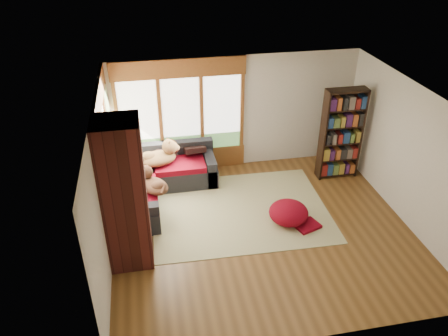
{
  "coord_description": "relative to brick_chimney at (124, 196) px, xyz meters",
  "views": [
    {
      "loc": [
        -1.92,
        -6.25,
        5.19
      ],
      "look_at": [
        -0.58,
        0.78,
        0.95
      ],
      "focal_mm": 35.0,
      "sensor_mm": 36.0,
      "label": 1
    }
  ],
  "objects": [
    {
      "name": "floor",
      "position": [
        2.4,
        0.35,
        -1.3
      ],
      "size": [
        5.5,
        5.5,
        0.0
      ],
      "primitive_type": "plane",
      "color": "brown",
      "rests_on": "ground"
    },
    {
      "name": "brick_chimney",
      "position": [
        0.0,
        0.0,
        0.0
      ],
      "size": [
        0.7,
        0.7,
        2.6
      ],
      "primitive_type": "cube",
      "color": "#471914",
      "rests_on": "ground"
    },
    {
      "name": "dog_brindle",
      "position": [
        0.45,
        1.24,
        -0.57
      ],
      "size": [
        0.73,
        0.8,
        0.39
      ],
      "rotation": [
        0.0,
        0.0,
        2.14
      ],
      "color": "#3E2418",
      "rests_on": "sectional_sofa"
    },
    {
      "name": "windows_back",
      "position": [
        1.2,
        2.82,
        0.05
      ],
      "size": [
        2.82,
        0.1,
        1.9
      ],
      "color": "brown",
      "rests_on": "wall_back"
    },
    {
      "name": "roller_blind",
      "position": [
        -0.29,
        2.38,
        0.45
      ],
      "size": [
        0.03,
        0.72,
        0.9
      ],
      "primitive_type": "cube",
      "color": "#829D64",
      "rests_on": "wall_left"
    },
    {
      "name": "throw_pillows",
      "position": [
        0.53,
        2.1,
        -0.53
      ],
      "size": [
        1.98,
        1.68,
        0.45
      ],
      "color": "black",
      "rests_on": "sectional_sofa"
    },
    {
      "name": "bookshelf",
      "position": [
        4.54,
        1.92,
        -0.27
      ],
      "size": [
        0.88,
        0.29,
        2.05
      ],
      "color": "black",
      "rests_on": "ground"
    },
    {
      "name": "sectional_sofa",
      "position": [
        0.45,
        2.05,
        -1.0
      ],
      "size": [
        2.2,
        2.2,
        0.8
      ],
      "rotation": [
        0.0,
        0.0,
        -0.08
      ],
      "color": "black",
      "rests_on": "ground"
    },
    {
      "name": "wall_front",
      "position": [
        2.4,
        -2.15,
        0.0
      ],
      "size": [
        5.5,
        0.04,
        2.6
      ],
      "primitive_type": "cube",
      "color": "silver",
      "rests_on": "ground"
    },
    {
      "name": "wall_right",
      "position": [
        5.15,
        0.35,
        0.0
      ],
      "size": [
        0.04,
        5.0,
        2.6
      ],
      "primitive_type": "cube",
      "color": "silver",
      "rests_on": "ground"
    },
    {
      "name": "wall_left",
      "position": [
        -0.35,
        0.35,
        0.0
      ],
      "size": [
        0.04,
        5.0,
        2.6
      ],
      "primitive_type": "cube",
      "color": "silver",
      "rests_on": "ground"
    },
    {
      "name": "dog_tan",
      "position": [
        0.66,
        2.21,
        -0.53
      ],
      "size": [
        0.93,
        0.67,
        0.47
      ],
      "rotation": [
        0.0,
        0.0,
        0.19
      ],
      "color": "brown",
      "rests_on": "sectional_sofa"
    },
    {
      "name": "ceiling",
      "position": [
        2.4,
        0.35,
        1.3
      ],
      "size": [
        5.5,
        5.5,
        0.0
      ],
      "primitive_type": "plane",
      "color": "white"
    },
    {
      "name": "pouf",
      "position": [
        2.95,
        0.49,
        -1.08
      ],
      "size": [
        0.84,
        0.84,
        0.41
      ],
      "primitive_type": "ellipsoid",
      "rotation": [
        0.0,
        0.0,
        0.11
      ],
      "color": "maroon",
      "rests_on": "area_rug"
    },
    {
      "name": "area_rug",
      "position": [
        2.12,
        1.01,
        -1.29
      ],
      "size": [
        3.53,
        2.74,
        0.01
      ],
      "primitive_type": "cube",
      "rotation": [
        0.0,
        0.0,
        -0.03
      ],
      "color": "beige",
      "rests_on": "ground"
    },
    {
      "name": "wall_back",
      "position": [
        2.4,
        2.85,
        0.0
      ],
      "size": [
        5.5,
        0.04,
        2.6
      ],
      "primitive_type": "cube",
      "color": "silver",
      "rests_on": "ground"
    },
    {
      "name": "windows_left",
      "position": [
        -0.32,
        1.55,
        0.05
      ],
      "size": [
        0.1,
        2.62,
        1.9
      ],
      "color": "brown",
      "rests_on": "wall_left"
    }
  ]
}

